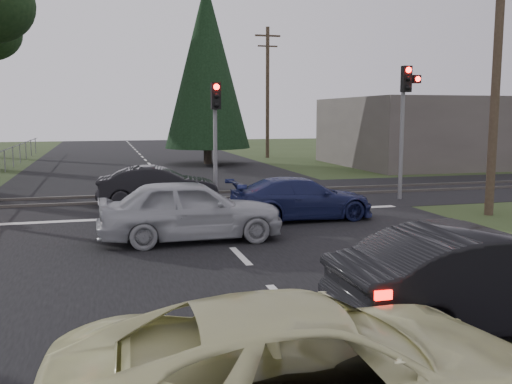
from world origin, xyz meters
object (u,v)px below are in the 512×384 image
object	(u,v)px
utility_pole_near	(497,56)
cream_coupe	(316,373)
silver_car	(191,210)
dark_hatchback	(487,279)
traffic_signal_center	(216,121)
utility_pole_mid	(268,90)
dark_car_far	(158,186)
blue_sedan	(301,199)
traffic_signal_right	(406,106)
utility_pole_far	(205,99)

from	to	relation	value
utility_pole_near	cream_coupe	world-z (taller)	utility_pole_near
utility_pole_near	silver_car	world-z (taller)	utility_pole_near
utility_pole_near	cream_coupe	distance (m)	14.35
cream_coupe	dark_hatchback	xyz separation A→B (m)	(3.33, 1.99, 0.06)
traffic_signal_center	utility_pole_mid	xyz separation A→B (m)	(7.50, 19.32, 1.92)
traffic_signal_center	dark_car_far	bearing A→B (deg)	-174.26
utility_pole_near	silver_car	distance (m)	10.17
utility_pole_near	blue_sedan	world-z (taller)	utility_pole_near
cream_coupe	dark_hatchback	size ratio (longest dim) A/B	1.09
cream_coupe	dark_car_far	bearing A→B (deg)	2.72
utility_pole_near	blue_sedan	bearing A→B (deg)	172.50
cream_coupe	utility_pole_near	bearing A→B (deg)	-40.95
utility_pole_near	dark_car_far	world-z (taller)	utility_pole_near
traffic_signal_right	cream_coupe	size ratio (longest dim) A/B	0.97
cream_coupe	blue_sedan	xyz separation A→B (m)	(3.70, 10.75, -0.06)
utility_pole_mid	utility_pole_far	distance (m)	25.00
traffic_signal_center	dark_hatchback	size ratio (longest dim) A/B	0.92
silver_car	cream_coupe	bearing A→B (deg)	178.50
silver_car	traffic_signal_right	bearing A→B (deg)	-61.16
utility_pole_far	silver_car	world-z (taller)	utility_pole_far
traffic_signal_right	blue_sedan	xyz separation A→B (m)	(-4.82, -2.71, -2.70)
utility_pole_near	cream_coupe	xyz separation A→B (m)	(-9.48, -9.99, -4.05)
dark_hatchback	silver_car	world-z (taller)	silver_car
utility_pole_mid	cream_coupe	xyz separation A→B (m)	(-9.48, -33.99, -4.05)
traffic_signal_right	cream_coupe	xyz separation A→B (m)	(-8.52, -13.47, -2.64)
utility_pole_far	cream_coupe	distance (m)	59.89
traffic_signal_center	traffic_signal_right	bearing A→B (deg)	-10.41
utility_pole_mid	dark_hatchback	size ratio (longest dim) A/B	2.02
silver_car	blue_sedan	xyz separation A→B (m)	(3.51, 1.92, -0.14)
blue_sedan	utility_pole_far	bearing A→B (deg)	-7.98
utility_pole_mid	blue_sedan	xyz separation A→B (m)	(-5.78, -23.24, -4.11)
utility_pole_far	blue_sedan	distance (m)	48.76
utility_pole_mid	traffic_signal_center	bearing A→B (deg)	-111.21
traffic_signal_center	dark_hatchback	bearing A→B (deg)	-83.92
traffic_signal_right	dark_car_far	world-z (taller)	traffic_signal_right
silver_car	dark_car_far	world-z (taller)	silver_car
blue_sedan	traffic_signal_center	bearing A→B (deg)	22.59
traffic_signal_center	cream_coupe	distance (m)	14.95
utility_pole_mid	silver_car	distance (m)	27.12
utility_pole_far	cream_coupe	size ratio (longest dim) A/B	1.86
traffic_signal_right	dark_hatchback	xyz separation A→B (m)	(-5.20, -11.48, -2.58)
utility_pole_far	silver_car	distance (m)	51.17
traffic_signal_center	cream_coupe	bearing A→B (deg)	-97.67
traffic_signal_center	dark_car_far	world-z (taller)	traffic_signal_center
utility_pole_far	dark_car_far	world-z (taller)	utility_pole_far
traffic_signal_right	utility_pole_mid	bearing A→B (deg)	87.34
dark_hatchback	traffic_signal_right	bearing A→B (deg)	-24.03
traffic_signal_center	dark_car_far	xyz separation A→B (m)	(-2.02, -0.20, -2.15)
blue_sedan	dark_car_far	distance (m)	5.28
traffic_signal_right	utility_pole_mid	size ratio (longest dim) A/B	0.52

